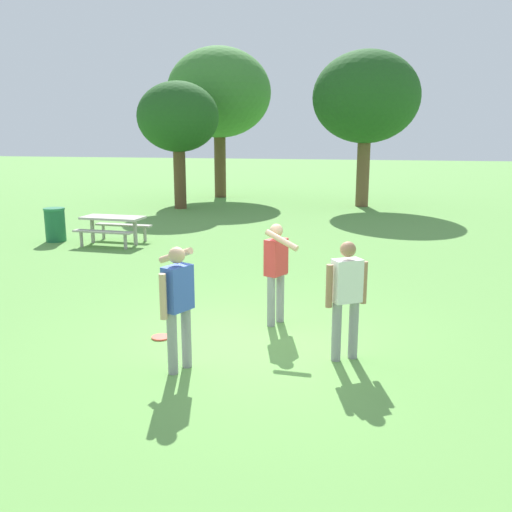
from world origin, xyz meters
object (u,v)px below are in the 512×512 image
at_px(frisbee, 161,337).
at_px(trash_can_further_along, 55,225).
at_px(person_bystander, 346,293).
at_px(tree_broad_center, 219,93).
at_px(person_thrower, 177,299).
at_px(picnic_table_near, 113,224).
at_px(tree_tall_left, 178,118).
at_px(person_catcher, 277,266).
at_px(tree_far_right, 366,98).

relative_size(frisbee, trash_can_further_along, 0.29).
relative_size(person_bystander, tree_broad_center, 0.23).
xyz_separation_m(person_bystander, trash_can_further_along, (-8.66, 6.69, -0.46)).
xyz_separation_m(person_thrower, picnic_table_near, (-4.79, 7.55, -0.40)).
xyz_separation_m(person_thrower, tree_broad_center, (-5.23, 19.48, 3.91)).
distance_m(person_thrower, tree_tall_left, 16.30).
bearing_deg(picnic_table_near, person_catcher, -44.12).
relative_size(person_bystander, tree_far_right, 0.26).
relative_size(person_catcher, picnic_table_near, 0.94).
bearing_deg(person_bystander, picnic_table_near, 135.63).
xyz_separation_m(person_bystander, frisbee, (-2.76, 0.18, -0.93)).
bearing_deg(frisbee, person_bystander, -3.64).
height_order(frisbee, picnic_table_near, picnic_table_near).
bearing_deg(person_catcher, frisbee, -147.04).
bearing_deg(picnic_table_near, person_bystander, -44.37).
relative_size(tree_tall_left, tree_broad_center, 0.73).
relative_size(person_catcher, trash_can_further_along, 1.71).
height_order(trash_can_further_along, tree_broad_center, tree_broad_center).
distance_m(frisbee, tree_tall_left, 15.33).
relative_size(person_bystander, picnic_table_near, 0.94).
height_order(frisbee, tree_far_right, tree_far_right).
xyz_separation_m(picnic_table_near, trash_can_further_along, (-1.80, -0.03, -0.08)).
xyz_separation_m(person_bystander, tree_broad_center, (-7.30, 18.65, 3.93)).
bearing_deg(tree_broad_center, person_catcher, -70.66).
distance_m(person_thrower, tree_far_right, 17.87).
xyz_separation_m(person_catcher, tree_far_right, (0.74, 15.41, 3.49)).
distance_m(person_bystander, tree_broad_center, 20.41).
bearing_deg(frisbee, tree_tall_left, 109.41).
bearing_deg(tree_tall_left, trash_can_further_along, -97.25).
distance_m(frisbee, tree_broad_center, 19.63).
height_order(person_thrower, tree_far_right, tree_far_right).
bearing_deg(tree_far_right, person_catcher, -92.76).
xyz_separation_m(person_bystander, picnic_table_near, (-6.87, 6.72, -0.38)).
distance_m(person_catcher, person_bystander, 1.68).
relative_size(person_bystander, tree_tall_left, 0.32).
relative_size(person_thrower, frisbee, 5.86).
bearing_deg(trash_can_further_along, person_bystander, -37.66).
relative_size(person_catcher, person_bystander, 1.00).
distance_m(picnic_table_near, tree_broad_center, 12.69).
relative_size(person_thrower, tree_tall_left, 0.32).
distance_m(person_catcher, trash_can_further_along, 9.30).
height_order(person_bystander, frisbee, person_bystander).
height_order(frisbee, trash_can_further_along, trash_can_further_along).
bearing_deg(person_catcher, person_bystander, -45.55).
xyz_separation_m(person_catcher, trash_can_further_along, (-7.49, 5.49, -0.48)).
relative_size(trash_can_further_along, tree_tall_left, 0.19).
height_order(person_catcher, person_bystander, same).
xyz_separation_m(tree_broad_center, tree_far_right, (6.87, -2.03, -0.43)).
bearing_deg(person_thrower, tree_broad_center, 105.02).
height_order(picnic_table_near, tree_tall_left, tree_tall_left).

